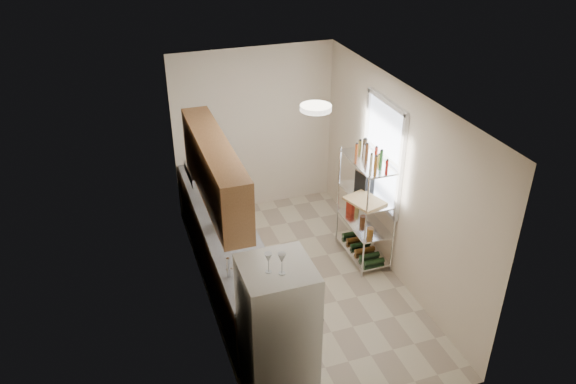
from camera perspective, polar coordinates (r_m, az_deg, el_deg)
name	(u,v)px	position (r m, az deg, el deg)	size (l,w,h in m)	color
room	(304,198)	(6.82, 1.67, -0.63)	(2.52, 4.42, 2.62)	beige
counter_run	(226,250)	(7.41, -6.33, -5.85)	(0.63, 3.51, 0.90)	#AD774A
upper_cabinets	(215,170)	(6.41, -7.47, 2.23)	(0.33, 2.20, 0.72)	#AD774A
range_hood	(207,172)	(7.31, -8.18, 2.06)	(0.50, 0.60, 0.12)	#B7BABC
window	(383,154)	(7.45, 9.64, 3.84)	(0.06, 1.00, 1.46)	white
bakers_rack	(367,188)	(7.51, 8.07, 0.41)	(0.45, 0.90, 1.73)	silver
ceiling_dome	(316,108)	(6.02, 2.84, 8.55)	(0.34, 0.34, 0.06)	white
refrigerator	(278,334)	(5.64, -1.06, -14.24)	(0.67, 0.67, 1.62)	silver
wine_glass_a	(282,264)	(4.98, -0.63, -7.30)	(0.08, 0.08, 0.22)	silver
wine_glass_b	(268,263)	(5.00, -2.01, -7.20)	(0.07, 0.07, 0.20)	silver
rice_cooker	(227,221)	(6.97, -6.26, -2.90)	(0.26, 0.26, 0.21)	white
frying_pan_large	(220,212)	(7.31, -6.94, -2.06)	(0.24, 0.24, 0.04)	black
frying_pan_small	(218,198)	(7.65, -7.12, -0.57)	(0.20, 0.20, 0.04)	black
cutting_board	(365,201)	(7.36, 7.83, -0.91)	(0.37, 0.48, 0.03)	tan
espresso_machine	(365,179)	(7.63, 7.79, 1.27)	(0.16, 0.24, 0.28)	black
storage_bag	(351,207)	(7.98, 6.46, -1.53)	(0.09, 0.13, 0.15)	maroon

